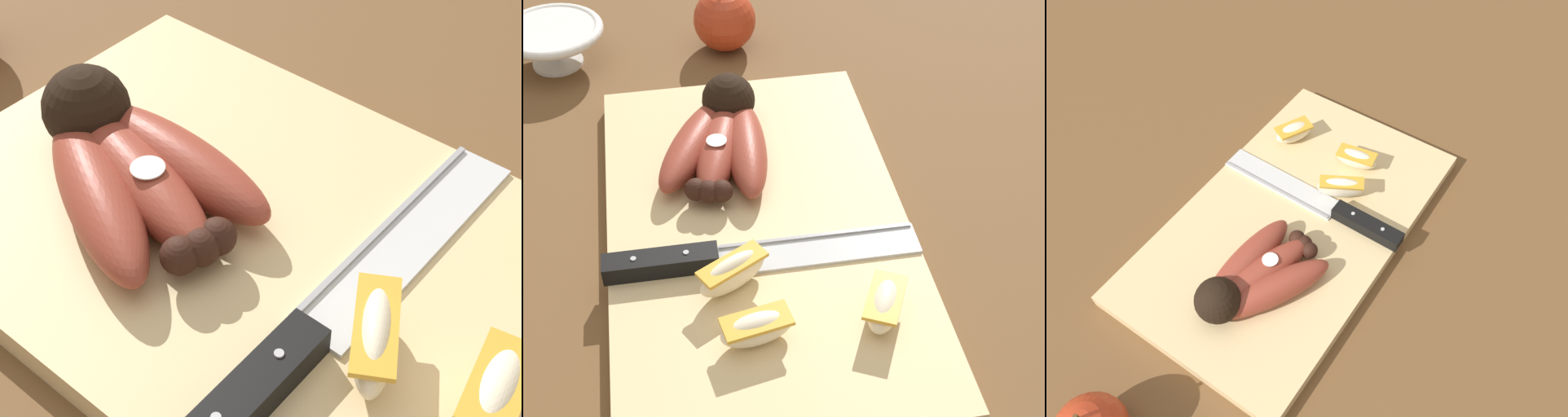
% 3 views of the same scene
% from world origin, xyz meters
% --- Properties ---
extents(ground_plane, '(6.00, 6.00, 0.00)m').
position_xyz_m(ground_plane, '(0.00, 0.00, 0.00)').
color(ground_plane, brown).
extents(cutting_board, '(0.47, 0.28, 0.02)m').
position_xyz_m(cutting_board, '(0.01, -0.01, 0.01)').
color(cutting_board, '#DBBC84').
rests_on(cutting_board, ground_plane).
extents(banana_bunch, '(0.17, 0.13, 0.06)m').
position_xyz_m(banana_bunch, '(0.12, 0.01, 0.04)').
color(banana_bunch, black).
rests_on(banana_bunch, cutting_board).
extents(chefs_knife, '(0.04, 0.28, 0.02)m').
position_xyz_m(chefs_knife, '(-0.03, 0.03, 0.03)').
color(chefs_knife, silver).
rests_on(chefs_knife, cutting_board).
extents(apple_wedge_near, '(0.05, 0.07, 0.03)m').
position_xyz_m(apple_wedge_near, '(-0.06, 0.02, 0.04)').
color(apple_wedge_near, '#F4E5C1').
rests_on(apple_wedge_near, cutting_board).
extents(apple_wedge_middle, '(0.04, 0.06, 0.03)m').
position_xyz_m(apple_wedge_middle, '(-0.12, 0.01, 0.04)').
color(apple_wedge_middle, '#F4E5C1').
rests_on(apple_wedge_middle, cutting_board).
extents(apple_wedge_far, '(0.06, 0.05, 0.03)m').
position_xyz_m(apple_wedge_far, '(-0.12, -0.10, 0.04)').
color(apple_wedge_far, '#F4E5C1').
rests_on(apple_wedge_far, cutting_board).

